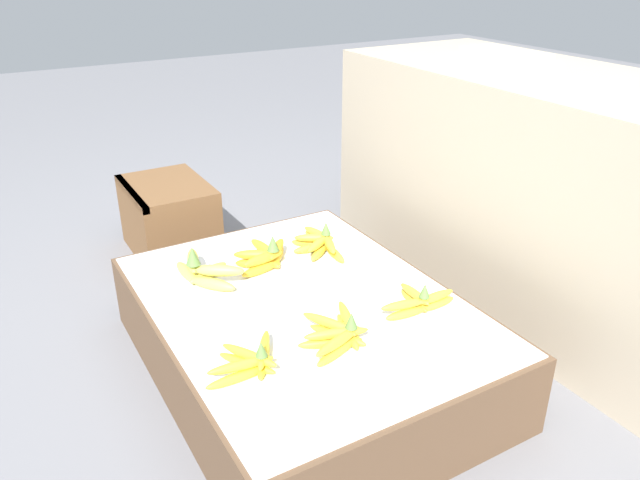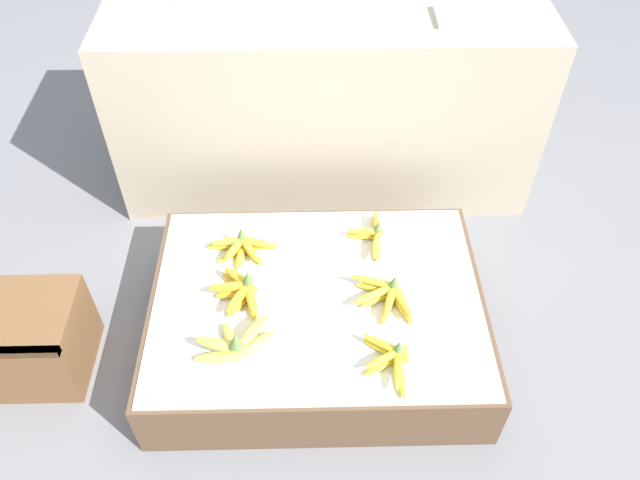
{
  "view_description": "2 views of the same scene",
  "coord_description": "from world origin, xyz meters",
  "px_view_note": "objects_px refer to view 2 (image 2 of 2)",
  "views": [
    {
      "loc": [
        1.21,
        -0.65,
        1.04
      ],
      "look_at": [
        -0.12,
        0.12,
        0.31
      ],
      "focal_mm": 35.0,
      "sensor_mm": 36.0,
      "label": 1
    },
    {
      "loc": [
        -0.02,
        -1.14,
        1.66
      ],
      "look_at": [
        0.01,
        0.08,
        0.37
      ],
      "focal_mm": 35.0,
      "sensor_mm": 36.0,
      "label": 2
    }
  ],
  "objects_px": {
    "wooden_crate": "(19,339)",
    "banana_bunch_middle_left": "(241,291)",
    "banana_bunch_front_midleft": "(391,359)",
    "banana_bunch_back_midleft": "(373,234)",
    "banana_bunch_middle_midleft": "(387,295)",
    "banana_bunch_front_left": "(236,344)",
    "banana_bunch_back_left": "(242,247)"
  },
  "relations": [
    {
      "from": "wooden_crate",
      "to": "banana_bunch_back_midleft",
      "type": "relative_size",
      "value": 1.73
    },
    {
      "from": "banana_bunch_back_left",
      "to": "banana_bunch_back_midleft",
      "type": "bearing_deg",
      "value": 6.36
    },
    {
      "from": "banana_bunch_front_midleft",
      "to": "banana_bunch_middle_midleft",
      "type": "xyz_separation_m",
      "value": [
        0.01,
        0.21,
        0.0
      ]
    },
    {
      "from": "wooden_crate",
      "to": "banana_bunch_back_left",
      "type": "xyz_separation_m",
      "value": [
        0.65,
        0.26,
        0.11
      ]
    },
    {
      "from": "banana_bunch_front_midleft",
      "to": "banana_bunch_middle_left",
      "type": "xyz_separation_m",
      "value": [
        -0.41,
        0.23,
        0.01
      ]
    },
    {
      "from": "banana_bunch_back_midleft",
      "to": "banana_bunch_front_midleft",
      "type": "bearing_deg",
      "value": -88.58
    },
    {
      "from": "banana_bunch_middle_left",
      "to": "banana_bunch_back_midleft",
      "type": "height_order",
      "value": "banana_bunch_middle_left"
    },
    {
      "from": "banana_bunch_front_left",
      "to": "banana_bunch_middle_left",
      "type": "xyz_separation_m",
      "value": [
        0.0,
        0.18,
        -0.0
      ]
    },
    {
      "from": "wooden_crate",
      "to": "banana_bunch_front_left",
      "type": "distance_m",
      "value": 0.67
    },
    {
      "from": "banana_bunch_front_midleft",
      "to": "banana_bunch_back_midleft",
      "type": "height_order",
      "value": "banana_bunch_back_midleft"
    },
    {
      "from": "banana_bunch_front_midleft",
      "to": "banana_bunch_back_midleft",
      "type": "distance_m",
      "value": 0.46
    },
    {
      "from": "wooden_crate",
      "to": "banana_bunch_back_left",
      "type": "height_order",
      "value": "banana_bunch_back_left"
    },
    {
      "from": "banana_bunch_back_midleft",
      "to": "banana_bunch_back_left",
      "type": "bearing_deg",
      "value": -173.64
    },
    {
      "from": "banana_bunch_middle_left",
      "to": "banana_bunch_middle_midleft",
      "type": "distance_m",
      "value": 0.42
    },
    {
      "from": "banana_bunch_front_left",
      "to": "wooden_crate",
      "type": "bearing_deg",
      "value": 170.78
    },
    {
      "from": "banana_bunch_front_midleft",
      "to": "banana_bunch_middle_left",
      "type": "bearing_deg",
      "value": 150.49
    },
    {
      "from": "banana_bunch_front_midleft",
      "to": "banana_bunch_middle_midleft",
      "type": "relative_size",
      "value": 1.08
    },
    {
      "from": "banana_bunch_front_left",
      "to": "banana_bunch_back_left",
      "type": "height_order",
      "value": "banana_bunch_front_left"
    },
    {
      "from": "banana_bunch_back_midleft",
      "to": "banana_bunch_front_left",
      "type": "bearing_deg",
      "value": -134.68
    },
    {
      "from": "wooden_crate",
      "to": "banana_bunch_back_left",
      "type": "bearing_deg",
      "value": 21.77
    },
    {
      "from": "banana_bunch_middle_left",
      "to": "banana_bunch_back_midleft",
      "type": "xyz_separation_m",
      "value": [
        0.4,
        0.23,
        -0.01
      ]
    },
    {
      "from": "wooden_crate",
      "to": "banana_bunch_back_midleft",
      "type": "bearing_deg",
      "value": 16.04
    },
    {
      "from": "wooden_crate",
      "to": "banana_bunch_front_left",
      "type": "xyz_separation_m",
      "value": [
        0.65,
        -0.11,
        0.12
      ]
    },
    {
      "from": "banana_bunch_middle_left",
      "to": "banana_bunch_middle_midleft",
      "type": "xyz_separation_m",
      "value": [
        0.42,
        -0.02,
        -0.01
      ]
    },
    {
      "from": "banana_bunch_back_left",
      "to": "banana_bunch_middle_midleft",
      "type": "bearing_deg",
      "value": -24.82
    },
    {
      "from": "banana_bunch_back_left",
      "to": "banana_bunch_back_midleft",
      "type": "distance_m",
      "value": 0.41
    },
    {
      "from": "banana_bunch_front_left",
      "to": "banana_bunch_middle_midleft",
      "type": "relative_size",
      "value": 1.24
    },
    {
      "from": "wooden_crate",
      "to": "banana_bunch_back_midleft",
      "type": "xyz_separation_m",
      "value": [
        1.06,
        0.3,
        0.11
      ]
    },
    {
      "from": "wooden_crate",
      "to": "banana_bunch_middle_midleft",
      "type": "relative_size",
      "value": 2.05
    },
    {
      "from": "wooden_crate",
      "to": "banana_bunch_middle_left",
      "type": "relative_size",
      "value": 1.98
    },
    {
      "from": "banana_bunch_middle_left",
      "to": "banana_bunch_back_left",
      "type": "bearing_deg",
      "value": 92.91
    },
    {
      "from": "wooden_crate",
      "to": "banana_bunch_front_left",
      "type": "height_order",
      "value": "banana_bunch_front_left"
    }
  ]
}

